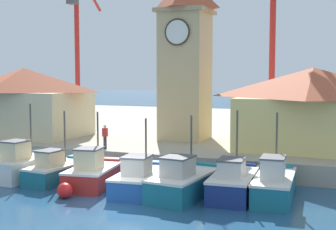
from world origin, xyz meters
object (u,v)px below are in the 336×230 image
object	(u,v)px
mooring_buoy	(65,191)
fishing_boat_right_inner	(274,184)
warehouse_right	(313,108)
fishing_boat_far_left	(24,165)
fishing_boat_left_outer	(58,170)
clock_tower	(185,53)
fishing_boat_center	(185,181)
fishing_boat_left_inner	(94,173)
dock_worker_near_tower	(105,136)
port_crane_near	(78,63)
port_crane_far	(273,50)
fishing_boat_mid_left	(142,178)
warehouse_left	(25,101)
fishing_boat_mid_right	(234,182)

from	to	relation	value
mooring_buoy	fishing_boat_right_inner	bearing A→B (deg)	21.08
warehouse_right	fishing_boat_far_left	bearing A→B (deg)	-147.33
fishing_boat_left_outer	clock_tower	size ratio (longest dim) A/B	0.33
fishing_boat_center	mooring_buoy	world-z (taller)	fishing_boat_center
fishing_boat_left_inner	warehouse_right	world-z (taller)	warehouse_right
fishing_boat_left_outer	dock_worker_near_tower	world-z (taller)	fishing_boat_left_outer
fishing_boat_right_inner	mooring_buoy	bearing A→B (deg)	-158.92
fishing_boat_left_outer	mooring_buoy	size ratio (longest dim) A/B	5.97
warehouse_right	port_crane_near	xyz separation A→B (m)	(-27.71, 15.20, 3.61)
clock_tower	mooring_buoy	xyz separation A→B (m)	(-1.20, -14.35, -7.35)
fishing_boat_left_outer	fishing_boat_right_inner	world-z (taller)	fishing_boat_right_inner
fishing_boat_right_inner	port_crane_far	distance (m)	22.40
fishing_boat_center	port_crane_near	distance (m)	34.60
fishing_boat_center	port_crane_far	size ratio (longest dim) A/B	0.28
fishing_boat_far_left	fishing_boat_center	bearing A→B (deg)	-1.71
clock_tower	fishing_boat_center	bearing A→B (deg)	-70.22
warehouse_right	mooring_buoy	size ratio (longest dim) A/B	12.55
fishing_boat_mid_left	port_crane_far	xyz separation A→B (m)	(3.16, 21.79, 7.74)
warehouse_right	port_crane_near	world-z (taller)	port_crane_near
port_crane_near	warehouse_left	bearing A→B (deg)	-71.93
port_crane_near	port_crane_far	distance (m)	23.45
warehouse_left	fishing_boat_mid_left	bearing A→B (deg)	-31.31
clock_tower	fishing_boat_left_outer	bearing A→B (deg)	-108.31
fishing_boat_right_inner	port_crane_near	xyz separation A→B (m)	(-26.72, 24.32, 6.80)
fishing_boat_left_inner	port_crane_near	xyz separation A→B (m)	(-17.09, 25.34, 6.82)
fishing_boat_mid_left	warehouse_right	size ratio (longest dim) A/B	0.53
fishing_boat_center	clock_tower	world-z (taller)	clock_tower
fishing_boat_mid_right	clock_tower	bearing A→B (deg)	121.04
fishing_boat_right_inner	mooring_buoy	xyz separation A→B (m)	(-9.69, -3.74, -0.37)
fishing_boat_mid_left	port_crane_near	distance (m)	33.03
fishing_boat_mid_right	warehouse_left	xyz separation A→B (m)	(-19.37, 8.08, 3.27)
mooring_buoy	dock_worker_near_tower	bearing A→B (deg)	105.13
fishing_boat_mid_left	fishing_boat_right_inner	bearing A→B (deg)	8.93
fishing_boat_right_inner	mooring_buoy	world-z (taller)	fishing_boat_right_inner
fishing_boat_left_outer	fishing_boat_mid_left	bearing A→B (deg)	-4.30
clock_tower	dock_worker_near_tower	xyz separation A→B (m)	(-3.31, -6.54, -5.70)
fishing_boat_mid_left	fishing_boat_center	bearing A→B (deg)	-1.46
mooring_buoy	fishing_boat_far_left	bearing A→B (deg)	148.63
fishing_boat_left_inner	warehouse_left	size ratio (longest dim) A/B	0.47
mooring_buoy	dock_worker_near_tower	size ratio (longest dim) A/B	0.48
fishing_boat_left_inner	warehouse_right	size ratio (longest dim) A/B	0.48
fishing_boat_mid_left	fishing_boat_left_outer	bearing A→B (deg)	175.70
fishing_boat_far_left	dock_worker_near_tower	bearing A→B (deg)	61.19
fishing_boat_right_inner	dock_worker_near_tower	xyz separation A→B (m)	(-11.80, 4.07, 1.28)
clock_tower	port_crane_far	size ratio (longest dim) A/B	0.73
fishing_boat_mid_right	warehouse_left	world-z (taller)	warehouse_left
warehouse_left	port_crane_near	distance (m)	17.69
fishing_boat_left_outer	port_crane_far	size ratio (longest dim) A/B	0.24
fishing_boat_left_inner	fishing_boat_mid_left	bearing A→B (deg)	-0.73
fishing_boat_left_outer	warehouse_right	world-z (taller)	warehouse_right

